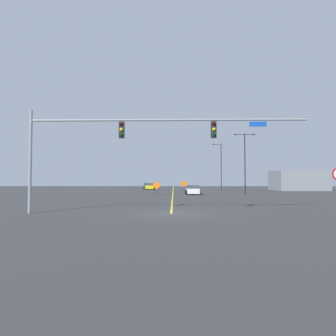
{
  "coord_description": "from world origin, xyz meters",
  "views": [
    {
      "loc": [
        0.17,
        -19.2,
        2.16
      ],
      "look_at": [
        -0.72,
        26.18,
        3.95
      ],
      "focal_mm": 31.97,
      "sensor_mm": 36.0,
      "label": 1
    }
  ],
  "objects_px": {
    "car_yellow_mid": "(151,187)",
    "construction_sign_right_lane": "(157,186)",
    "construction_sign_left_lane": "(184,184)",
    "car_white_distant": "(192,190)",
    "car_green_far": "(148,186)",
    "street_lamp_far_right": "(245,159)",
    "traffic_signal_assembly": "(128,135)",
    "street_lamp_far_left": "(221,165)"
  },
  "relations": [
    {
      "from": "car_yellow_mid",
      "to": "construction_sign_right_lane",
      "type": "bearing_deg",
      "value": -83.6
    },
    {
      "from": "construction_sign_left_lane",
      "to": "car_yellow_mid",
      "type": "height_order",
      "value": "construction_sign_left_lane"
    },
    {
      "from": "car_white_distant",
      "to": "car_green_far",
      "type": "bearing_deg",
      "value": 107.68
    },
    {
      "from": "car_yellow_mid",
      "to": "street_lamp_far_right",
      "type": "bearing_deg",
      "value": -54.99
    },
    {
      "from": "car_green_far",
      "to": "car_white_distant",
      "type": "xyz_separation_m",
      "value": [
        9.17,
        -28.77,
        -0.01
      ]
    },
    {
      "from": "car_green_far",
      "to": "traffic_signal_assembly",
      "type": "bearing_deg",
      "value": -86.28
    },
    {
      "from": "construction_sign_right_lane",
      "to": "traffic_signal_assembly",
      "type": "bearing_deg",
      "value": -91.16
    },
    {
      "from": "construction_sign_right_lane",
      "to": "car_green_far",
      "type": "bearing_deg",
      "value": 97.47
    },
    {
      "from": "construction_sign_left_lane",
      "to": "car_green_far",
      "type": "relative_size",
      "value": 0.52
    },
    {
      "from": "car_white_distant",
      "to": "car_yellow_mid",
      "type": "bearing_deg",
      "value": 108.94
    },
    {
      "from": "street_lamp_far_left",
      "to": "construction_sign_left_lane",
      "type": "distance_m",
      "value": 13.96
    },
    {
      "from": "street_lamp_far_right",
      "to": "construction_sign_right_lane",
      "type": "height_order",
      "value": "street_lamp_far_right"
    },
    {
      "from": "street_lamp_far_left",
      "to": "construction_sign_right_lane",
      "type": "bearing_deg",
      "value": -119.85
    },
    {
      "from": "construction_sign_right_lane",
      "to": "car_green_far",
      "type": "distance_m",
      "value": 30.54
    },
    {
      "from": "construction_sign_left_lane",
      "to": "car_yellow_mid",
      "type": "distance_m",
      "value": 15.07
    },
    {
      "from": "street_lamp_far_right",
      "to": "car_green_far",
      "type": "distance_m",
      "value": 33.25
    },
    {
      "from": "car_white_distant",
      "to": "street_lamp_far_right",
      "type": "bearing_deg",
      "value": 4.45
    },
    {
      "from": "street_lamp_far_left",
      "to": "street_lamp_far_right",
      "type": "xyz_separation_m",
      "value": [
        0.53,
        -19.76,
        -0.14
      ]
    },
    {
      "from": "construction_sign_right_lane",
      "to": "car_yellow_mid",
      "type": "distance_m",
      "value": 24.92
    },
    {
      "from": "car_white_distant",
      "to": "construction_sign_left_lane",
      "type": "bearing_deg",
      "value": 95.58
    },
    {
      "from": "street_lamp_far_left",
      "to": "car_yellow_mid",
      "type": "relative_size",
      "value": 2.35
    },
    {
      "from": "traffic_signal_assembly",
      "to": "car_green_far",
      "type": "xyz_separation_m",
      "value": [
        -3.5,
        53.73,
        -4.39
      ]
    },
    {
      "from": "construction_sign_right_lane",
      "to": "car_white_distant",
      "type": "xyz_separation_m",
      "value": [
        5.2,
        1.5,
        -0.62
      ]
    },
    {
      "from": "street_lamp_far_left",
      "to": "construction_sign_left_lane",
      "type": "bearing_deg",
      "value": -128.55
    },
    {
      "from": "construction_sign_right_lane",
      "to": "car_white_distant",
      "type": "distance_m",
      "value": 5.45
    },
    {
      "from": "street_lamp_far_right",
      "to": "construction_sign_right_lane",
      "type": "relative_size",
      "value": 4.57
    },
    {
      "from": "construction_sign_right_lane",
      "to": "street_lamp_far_right",
      "type": "bearing_deg",
      "value": 9.18
    },
    {
      "from": "street_lamp_far_left",
      "to": "car_white_distant",
      "type": "xyz_separation_m",
      "value": [
        -7.35,
        -20.37,
        -4.79
      ]
    },
    {
      "from": "car_yellow_mid",
      "to": "car_green_far",
      "type": "relative_size",
      "value": 1.05
    },
    {
      "from": "traffic_signal_assembly",
      "to": "car_green_far",
      "type": "distance_m",
      "value": 54.02
    },
    {
      "from": "car_yellow_mid",
      "to": "street_lamp_far_left",
      "type": "bearing_deg",
      "value": -10.66
    },
    {
      "from": "traffic_signal_assembly",
      "to": "construction_sign_left_lane",
      "type": "height_order",
      "value": "traffic_signal_assembly"
    },
    {
      "from": "construction_sign_left_lane",
      "to": "car_green_far",
      "type": "xyz_separation_m",
      "value": [
        -8.2,
        18.84,
        -0.69
      ]
    },
    {
      "from": "street_lamp_far_right",
      "to": "car_yellow_mid",
      "type": "xyz_separation_m",
      "value": [
        -15.86,
        22.65,
        -4.65
      ]
    },
    {
      "from": "street_lamp_far_left",
      "to": "car_white_distant",
      "type": "distance_m",
      "value": 22.18
    },
    {
      "from": "construction_sign_left_lane",
      "to": "car_yellow_mid",
      "type": "relative_size",
      "value": 0.5
    },
    {
      "from": "traffic_signal_assembly",
      "to": "car_yellow_mid",
      "type": "height_order",
      "value": "traffic_signal_assembly"
    },
    {
      "from": "construction_sign_right_lane",
      "to": "car_green_far",
      "type": "relative_size",
      "value": 0.49
    },
    {
      "from": "street_lamp_far_left",
      "to": "car_yellow_mid",
      "type": "xyz_separation_m",
      "value": [
        -15.33,
        2.89,
        -4.79
      ]
    },
    {
      "from": "traffic_signal_assembly",
      "to": "car_white_distant",
      "type": "height_order",
      "value": "traffic_signal_assembly"
    },
    {
      "from": "traffic_signal_assembly",
      "to": "car_white_distant",
      "type": "relative_size",
      "value": 4.53
    },
    {
      "from": "street_lamp_far_left",
      "to": "car_white_distant",
      "type": "bearing_deg",
      "value": -109.84
    }
  ]
}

